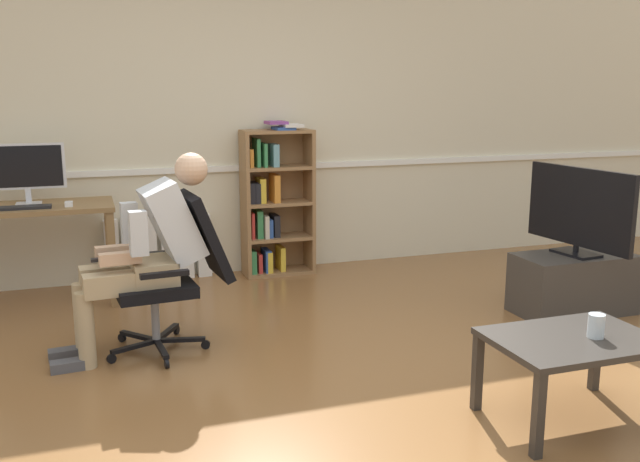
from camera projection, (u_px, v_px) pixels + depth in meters
ground_plane at (344, 389)px, 3.78m from camera, size 18.00×18.00×0.00m
back_wall at (236, 118)px, 5.95m from camera, size 12.00×0.13×2.70m
computer_desk at (21, 221)px, 5.09m from camera, size 1.31×0.58×0.76m
imac_monitor at (26, 169)px, 5.10m from camera, size 0.55×0.14×0.45m
keyboard at (24, 207)px, 4.95m from camera, size 0.37×0.12×0.02m
computer_mouse at (69, 204)px, 5.06m from camera, size 0.06×0.10×0.03m
bookshelf at (273, 204)px, 5.99m from camera, size 0.61×0.30×1.32m
radiator at (159, 249)px, 5.85m from camera, size 0.87×0.08×0.54m
office_chair at (177, 267)px, 4.27m from camera, size 0.79×0.62×0.98m
person_seated at (147, 249)px, 4.17m from camera, size 1.00×0.41×1.22m
tv_stand at (573, 283)px, 5.01m from camera, size 0.85×0.43×0.43m
tv_screen at (579, 209)px, 4.90m from camera, size 0.24×0.94×0.62m
coffee_table at (573, 348)px, 3.35m from camera, size 0.79×0.56×0.43m
drinking_glass at (596, 326)px, 3.32m from camera, size 0.08×0.08×0.12m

